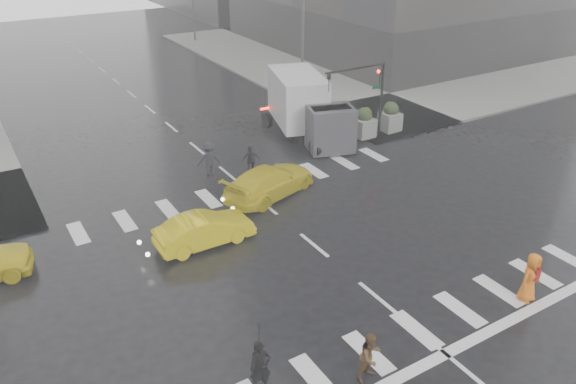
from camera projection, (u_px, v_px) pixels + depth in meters
ground at (314, 245)px, 22.88m from camera, size 120.00×120.00×0.00m
sidewalk_ne at (394, 76)px, 45.19m from camera, size 35.00×35.00×0.15m
road_markings at (314, 245)px, 22.88m from camera, size 18.00×48.00×0.01m
traffic_signal_pole at (369, 87)px, 31.67m from camera, size 4.45×0.42×4.50m
street_lamp_near at (301, 24)px, 39.33m from camera, size 2.15×0.22×9.00m
planter_west at (336, 129)px, 31.91m from camera, size 1.10×1.10×1.80m
planter_mid at (364, 123)px, 32.84m from camera, size 1.10×1.10×1.80m
planter_east at (390, 117)px, 33.77m from camera, size 1.10×1.10×1.80m
pedestrian_black at (260, 347)px, 15.35m from camera, size 1.17×1.18×2.43m
pedestrian_brown at (370, 356)px, 16.14m from camera, size 0.87×0.73×1.60m
pedestrian_orange at (531, 277)px, 19.35m from camera, size 0.95×0.67×1.85m
pedestrian_far_a at (251, 160)px, 28.47m from camera, size 1.08×0.83×1.63m
pedestrian_far_b at (209, 159)px, 28.36m from camera, size 1.31×0.95×1.83m
taxi_mid at (205, 230)px, 22.68m from camera, size 4.05×1.43×1.33m
taxi_rear at (270, 181)px, 26.53m from camera, size 4.84×3.32×1.45m
box_truck at (306, 106)px, 32.62m from camera, size 2.56×6.84×3.63m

